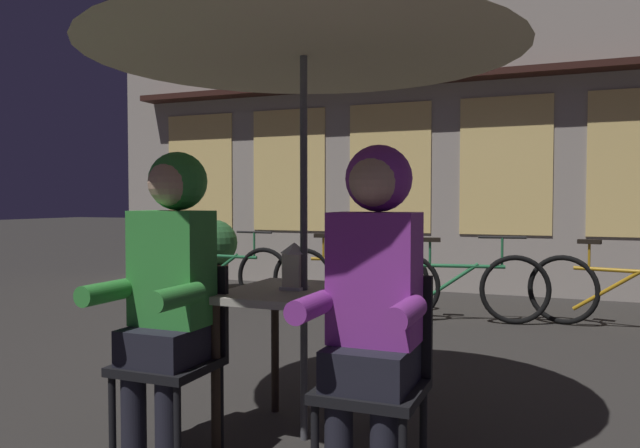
% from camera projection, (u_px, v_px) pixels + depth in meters
% --- Properties ---
extents(ground_plane, '(60.00, 60.00, 0.00)m').
position_uv_depth(ground_plane, '(304.00, 439.00, 2.99)').
color(ground_plane, '#2D2B28').
extents(cafe_table, '(0.72, 0.72, 0.74)m').
position_uv_depth(cafe_table, '(304.00, 311.00, 2.96)').
color(cafe_table, '#B2AD9E').
rests_on(cafe_table, ground_plane).
extents(patio_umbrella, '(2.10, 2.10, 2.31)m').
position_uv_depth(patio_umbrella, '(304.00, 16.00, 2.91)').
color(patio_umbrella, '#4C4C51').
rests_on(patio_umbrella, ground_plane).
extents(lantern, '(0.11, 0.11, 0.23)m').
position_uv_depth(lantern, '(294.00, 265.00, 2.98)').
color(lantern, white).
rests_on(lantern, cafe_table).
extents(chair_left, '(0.40, 0.40, 0.87)m').
position_uv_depth(chair_left, '(177.00, 349.00, 2.81)').
color(chair_left, black).
rests_on(chair_left, ground_plane).
extents(chair_right, '(0.40, 0.40, 0.87)m').
position_uv_depth(chair_right, '(377.00, 371.00, 2.45)').
color(chair_right, black).
rests_on(chair_right, ground_plane).
extents(person_left_hooded, '(0.45, 0.56, 1.40)m').
position_uv_depth(person_left_hooded, '(169.00, 274.00, 2.74)').
color(person_left_hooded, black).
rests_on(person_left_hooded, ground_plane).
extents(person_right_hooded, '(0.45, 0.56, 1.40)m').
position_uv_depth(person_right_hooded, '(373.00, 285.00, 2.38)').
color(person_right_hooded, black).
rests_on(person_right_hooded, ground_plane).
extents(shopfront_building, '(10.00, 0.93, 6.20)m').
position_uv_depth(shopfront_building, '(451.00, 54.00, 7.96)').
color(shopfront_building, '#9E9389').
rests_on(shopfront_building, ground_plane).
extents(bicycle_nearest, '(1.68, 0.12, 0.84)m').
position_uv_depth(bicycle_nearest, '(224.00, 274.00, 6.86)').
color(bicycle_nearest, black).
rests_on(bicycle_nearest, ground_plane).
extents(bicycle_second, '(1.64, 0.46, 0.84)m').
position_uv_depth(bicycle_second, '(349.00, 278.00, 6.52)').
color(bicycle_second, black).
rests_on(bicycle_second, ground_plane).
extents(bicycle_third, '(1.66, 0.37, 0.84)m').
position_uv_depth(bicycle_third, '(459.00, 286.00, 5.84)').
color(bicycle_third, black).
rests_on(bicycle_third, ground_plane).
extents(bicycle_fourth, '(1.65, 0.41, 0.84)m').
position_uv_depth(bicycle_fourth, '(622.00, 293.00, 5.46)').
color(bicycle_fourth, black).
rests_on(bicycle_fourth, ground_plane).
extents(potted_plant, '(0.60, 0.60, 0.92)m').
position_uv_depth(potted_plant, '(214.00, 249.00, 7.95)').
color(potted_plant, brown).
rests_on(potted_plant, ground_plane).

